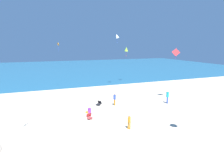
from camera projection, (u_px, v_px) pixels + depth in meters
ground_plane at (105, 116)px, 20.97m from camera, size 120.00×120.00×0.00m
ocean_water at (61, 69)px, 62.56m from camera, size 120.00×60.00×0.05m
beach_chair_far_left at (99, 103)px, 24.83m from camera, size 0.85×0.84×0.56m
beach_chair_mid_beach at (89, 116)px, 20.21m from camera, size 0.59×0.63×0.61m
person_0 at (115, 98)px, 24.63m from camera, size 0.33×0.33×1.60m
person_1 at (167, 96)px, 25.45m from camera, size 0.47×0.47×1.75m
person_2 at (89, 111)px, 21.98m from camera, size 0.69×0.54×0.78m
person_3 at (129, 121)px, 17.68m from camera, size 0.39×0.39×1.37m
kite_lime at (126, 49)px, 38.80m from camera, size 0.92×0.91×1.94m
kite_orange at (58, 45)px, 32.97m from camera, size 0.25×0.62×1.51m
kite_red at (176, 52)px, 26.08m from camera, size 1.02×0.55×1.47m
kite_white at (117, 36)px, 34.75m from camera, size 1.00×1.07×1.78m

